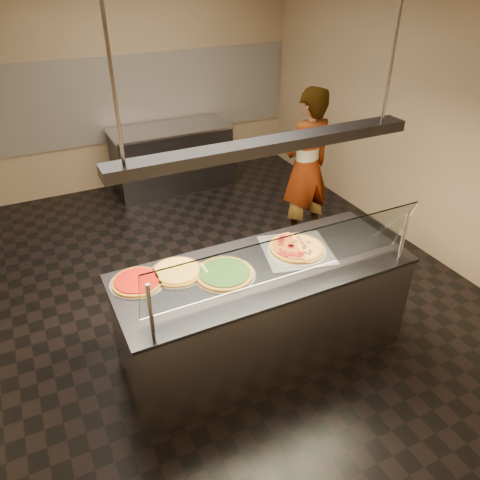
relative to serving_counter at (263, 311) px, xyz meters
name	(u,v)px	position (x,y,z in m)	size (l,w,h in m)	color
ground	(217,281)	(0.07, 1.17, -0.48)	(5.00, 6.00, 0.02)	black
wall_back	(130,83)	(0.07, 4.18, 1.03)	(5.00, 0.02, 3.00)	tan
wall_right	(415,116)	(2.58, 1.17, 1.03)	(0.02, 6.00, 3.00)	tan
tile_band	(132,98)	(0.07, 4.15, 0.83)	(4.90, 0.02, 1.20)	silver
serving_counter	(263,311)	(0.00, 0.00, 0.00)	(2.42, 0.94, 0.93)	#B7B7BC
sneeze_guard	(288,257)	(0.00, -0.34, 0.76)	(2.18, 0.18, 0.54)	#B7B7BC
perforated_tray	(297,250)	(0.36, 0.09, 0.47)	(0.69, 0.69, 0.01)	silver
half_pizza_pepperoni	(285,250)	(0.25, 0.09, 0.50)	(0.34, 0.51, 0.05)	brown
half_pizza_sausage	(308,245)	(0.47, 0.09, 0.49)	(0.34, 0.51, 0.04)	brown
pizza_spinach	(224,273)	(-0.33, 0.04, 0.48)	(0.49, 0.49, 0.03)	silver
pizza_cheese	(177,271)	(-0.66, 0.23, 0.48)	(0.43, 0.43, 0.03)	silver
pizza_tomato	(137,282)	(-0.98, 0.24, 0.48)	(0.41, 0.41, 0.03)	silver
pizza_spatula	(211,270)	(-0.42, 0.11, 0.49)	(0.17, 0.23, 0.02)	#B7B7BC
prep_table	(172,158)	(0.47, 3.72, 0.00)	(1.74, 0.74, 0.93)	#2E2E32
worker	(306,168)	(1.42, 1.57, 0.47)	(0.68, 0.45, 1.88)	#292733
heat_lamp_housing	(268,145)	(0.00, 0.00, 1.48)	(2.30, 0.18, 0.08)	#2E2E32
lamp_rod_left	(112,78)	(-1.00, 0.00, 2.03)	(0.02, 0.02, 1.01)	#B7B7BC
lamp_rod_right	(394,50)	(1.00, 0.00, 2.03)	(0.02, 0.02, 1.01)	#B7B7BC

